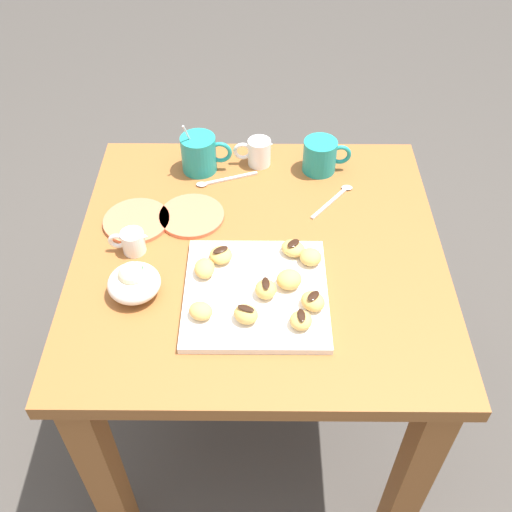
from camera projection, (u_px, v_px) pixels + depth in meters
ground_plane at (257, 409)px, 1.87m from camera, size 8.00×8.00×0.00m
dining_table at (257, 289)px, 1.46m from camera, size 0.84×0.83×0.71m
pastry_plate_square at (254, 293)px, 1.26m from camera, size 0.30×0.30×0.02m
coffee_mug_teal_left at (198, 153)px, 1.54m from camera, size 0.13×0.09×0.15m
coffee_mug_teal_right at (319, 155)px, 1.54m from camera, size 0.12×0.09×0.09m
cream_pitcher_white at (256, 151)px, 1.56m from camera, size 0.10×0.06×0.07m
ice_cream_bowl at (132, 281)px, 1.25m from camera, size 0.11×0.11×0.08m
chocolate_sauce_pitcher at (131, 241)px, 1.34m from camera, size 0.09×0.05×0.06m
saucer_coral_left at (135, 221)px, 1.42m from camera, size 0.16×0.16×0.01m
saucer_coral_right at (190, 216)px, 1.44m from camera, size 0.16×0.16×0.01m
loose_spoon_near_saucer at (335, 197)px, 1.49m from camera, size 0.11×0.13×0.01m
loose_spoon_by_plate at (218, 181)px, 1.53m from camera, size 0.16×0.06×0.01m
beignet_0 at (264, 289)px, 1.23m from camera, size 0.05×0.05×0.04m
chocolate_drizzle_0 at (264, 283)px, 1.22m from camera, size 0.02×0.03×0.00m
beignet_1 at (244, 314)px, 1.19m from camera, size 0.07×0.06×0.03m
chocolate_drizzle_1 at (244, 308)px, 1.17m from camera, size 0.04×0.03×0.00m
beignet_2 at (219, 255)px, 1.31m from camera, size 0.06×0.06×0.03m
chocolate_drizzle_2 at (219, 250)px, 1.30m from camera, size 0.04×0.03×0.00m
beignet_3 at (287, 279)px, 1.25m from camera, size 0.07×0.07×0.04m
beignet_4 at (291, 248)px, 1.32m from camera, size 0.07×0.07×0.03m
chocolate_drizzle_4 at (292, 243)px, 1.31m from camera, size 0.04×0.04×0.00m
beignet_5 at (203, 268)px, 1.28m from camera, size 0.05×0.06×0.03m
beignet_6 at (199, 311)px, 1.20m from camera, size 0.06×0.06×0.03m
beignet_7 at (299, 320)px, 1.18m from camera, size 0.05×0.06×0.03m
chocolate_drizzle_7 at (299, 315)px, 1.17m from camera, size 0.02×0.03×0.00m
beignet_8 at (311, 301)px, 1.21m from camera, size 0.07×0.07×0.03m
chocolate_drizzle_8 at (312, 296)px, 1.20m from camera, size 0.03×0.04×0.00m
beignet_9 at (309, 257)px, 1.30m from camera, size 0.06×0.06×0.03m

